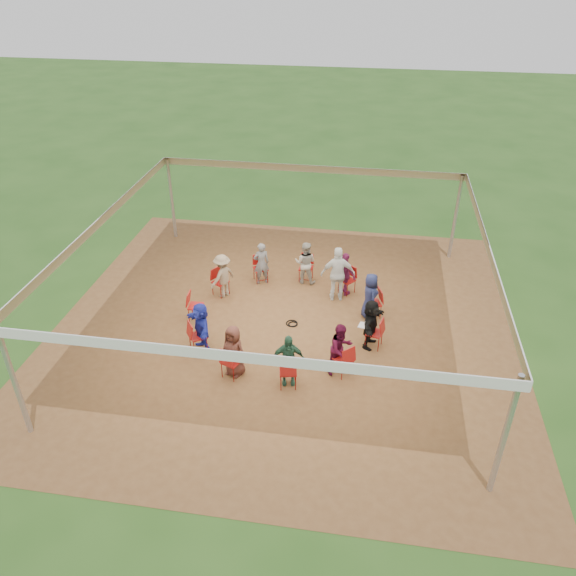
# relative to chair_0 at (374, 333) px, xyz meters

# --- Properties ---
(ground) EXTENTS (80.00, 80.00, 0.00)m
(ground) POSITION_rel_chair_0_xyz_m (-2.53, 0.62, -0.45)
(ground) COLOR #264D18
(ground) RESTS_ON ground
(dirt_patch) EXTENTS (13.00, 13.00, 0.00)m
(dirt_patch) POSITION_rel_chair_0_xyz_m (-2.53, 0.62, -0.44)
(dirt_patch) COLOR brown
(dirt_patch) RESTS_ON ground
(tent) EXTENTS (10.33, 10.33, 3.00)m
(tent) POSITION_rel_chair_0_xyz_m (-2.53, 0.62, 1.92)
(tent) COLOR #B2B2B7
(tent) RESTS_ON ground
(chair_0) EXTENTS (0.53, 0.51, 0.90)m
(chair_0) POSITION_rel_chair_0_xyz_m (0.00, 0.00, 0.00)
(chair_0) COLOR #A61512
(chair_0) RESTS_ON ground
(chair_1) EXTENTS (0.55, 0.54, 0.90)m
(chair_1) POSITION_rel_chair_0_xyz_m (-0.07, 1.47, 0.00)
(chair_1) COLOR #A61512
(chair_1) RESTS_ON ground
(chair_2) EXTENTS (0.60, 0.61, 0.90)m
(chair_2) POSITION_rel_chair_0_xyz_m (-0.92, 2.66, 0.00)
(chair_2) COLOR #A61512
(chair_2) RESTS_ON ground
(chair_3) EXTENTS (0.46, 0.48, 0.90)m
(chair_3) POSITION_rel_chair_0_xyz_m (-2.28, 3.21, 0.00)
(chair_3) COLOR #A61512
(chair_3) RESTS_ON ground
(chair_4) EXTENTS (0.57, 0.58, 0.90)m
(chair_4) POSITION_rel_chair_0_xyz_m (-3.72, 2.93, 0.00)
(chair_4) COLOR #A61512
(chair_4) RESTS_ON ground
(chair_5) EXTENTS (0.59, 0.58, 0.90)m
(chair_5) POSITION_rel_chair_0_xyz_m (-4.79, 1.92, 0.00)
(chair_5) COLOR #A61512
(chair_5) RESTS_ON ground
(chair_6) EXTENTS (0.46, 0.44, 0.90)m
(chair_6) POSITION_rel_chair_0_xyz_m (-5.13, 0.49, 0.00)
(chair_6) COLOR #A61512
(chair_6) RESTS_ON ground
(chair_7) EXTENTS (0.60, 0.60, 0.90)m
(chair_7) POSITION_rel_chair_0_xyz_m (-4.65, -0.90, 0.00)
(chair_7) COLOR #A61512
(chair_7) RESTS_ON ground
(chair_8) EXTENTS (0.55, 0.56, 0.90)m
(chair_8) POSITION_rel_chair_0_xyz_m (-3.50, -1.80, 0.00)
(chair_8) COLOR #A61512
(chair_8) RESTS_ON ground
(chair_9) EXTENTS (0.50, 0.51, 0.90)m
(chair_9) POSITION_rel_chair_0_xyz_m (-2.04, -1.94, 0.00)
(chair_9) COLOR #A61512
(chair_9) RESTS_ON ground
(chair_10) EXTENTS (0.61, 0.61, 0.90)m
(chair_10) POSITION_rel_chair_0_xyz_m (-0.73, -1.27, 0.00)
(chair_10) COLOR #A61512
(chair_10) RESTS_ON ground
(person_seated_0) EXTENTS (0.79, 1.40, 1.42)m
(person_seated_0) POSITION_rel_chair_0_xyz_m (-0.12, 0.03, 0.27)
(person_seated_0) COLOR black
(person_seated_0) RESTS_ON ground
(person_seated_1) EXTENTS (0.59, 0.78, 1.42)m
(person_seated_1) POSITION_rel_chair_0_xyz_m (-0.18, 1.43, 0.27)
(person_seated_1) COLOR #1C2247
(person_seated_1) RESTS_ON ground
(person_seated_2) EXTENTS (0.92, 0.85, 1.42)m
(person_seated_2) POSITION_rel_chair_0_xyz_m (-0.99, 2.57, 0.27)
(person_seated_2) COLOR #822152
(person_seated_2) RESTS_ON ground
(person_seated_3) EXTENTS (0.73, 0.46, 1.42)m
(person_seated_3) POSITION_rel_chair_0_xyz_m (-2.29, 3.09, 0.27)
(person_seated_3) COLOR #A6A192
(person_seated_3) RESTS_ON ground
(person_seated_4) EXTENTS (0.62, 0.54, 1.42)m
(person_seated_4) POSITION_rel_chair_0_xyz_m (-3.67, 2.82, 0.27)
(person_seated_4) COLOR slate
(person_seated_4) RESTS_ON ground
(person_seated_5) EXTENTS (0.85, 1.02, 1.42)m
(person_seated_5) POSITION_rel_chair_0_xyz_m (-4.68, 1.86, 0.27)
(person_seated_5) COLOR #8E795D
(person_seated_5) RESTS_ON ground
(person_seated_6) EXTENTS (1.17, 1.36, 1.42)m
(person_seated_6) POSITION_rel_chair_0_xyz_m (-4.56, -0.83, 0.27)
(person_seated_6) COLOR #2029A0
(person_seated_6) RESTS_ON ground
(person_seated_7) EXTENTS (0.79, 0.62, 1.42)m
(person_seated_7) POSITION_rel_chair_0_xyz_m (-3.46, -1.69, 0.27)
(person_seated_7) COLOR #552A20
(person_seated_7) RESTS_ON ground
(person_seated_8) EXTENTS (0.90, 0.58, 1.42)m
(person_seated_8) POSITION_rel_chair_0_xyz_m (-2.06, -1.83, 0.27)
(person_seated_8) COLOR #265039
(person_seated_8) RESTS_ON ground
(person_seated_9) EXTENTS (0.78, 0.77, 1.42)m
(person_seated_9) POSITION_rel_chair_0_xyz_m (-0.82, -1.18, 0.27)
(person_seated_9) COLOR #460A22
(person_seated_9) RESTS_ON ground
(standing_person) EXTENTS (1.10, 0.68, 1.77)m
(standing_person) POSITION_rel_chair_0_xyz_m (-1.19, 2.24, 0.44)
(standing_person) COLOR silver
(standing_person) RESTS_ON ground
(cable_coil) EXTENTS (0.40, 0.40, 0.03)m
(cable_coil) POSITION_rel_chair_0_xyz_m (-2.34, 0.68, -0.43)
(cable_coil) COLOR black
(cable_coil) RESTS_ON ground
(laptop) EXTENTS (0.29, 0.34, 0.20)m
(laptop) POSITION_rel_chair_0_xyz_m (-0.28, 0.07, 0.21)
(laptop) COLOR #B7B7BC
(laptop) RESTS_ON ground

